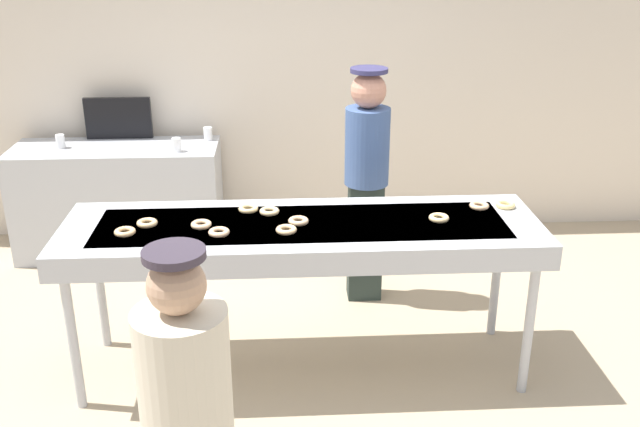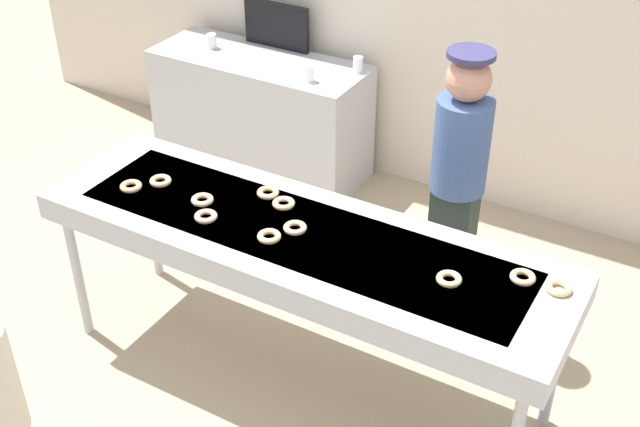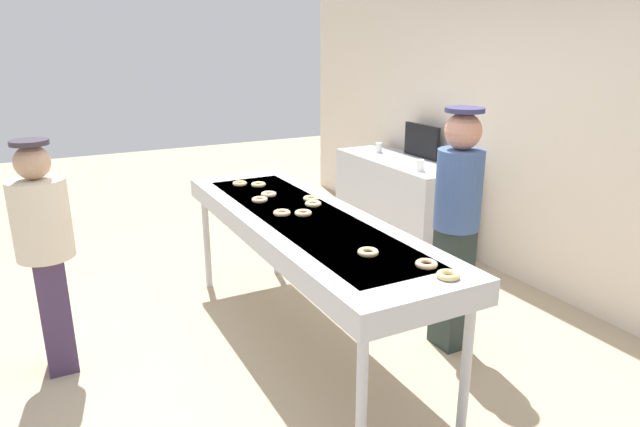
{
  "view_description": "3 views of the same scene",
  "coord_description": "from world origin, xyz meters",
  "px_view_note": "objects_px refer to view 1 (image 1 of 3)",
  "views": [
    {
      "loc": [
        -0.11,
        -3.79,
        2.55
      ],
      "look_at": [
        0.1,
        -0.03,
        1.04
      ],
      "focal_mm": 40.18,
      "sensor_mm": 36.0,
      "label": 1
    },
    {
      "loc": [
        1.73,
        -2.8,
        3.26
      ],
      "look_at": [
        0.13,
        -0.01,
        1.12
      ],
      "focal_mm": 45.65,
      "sensor_mm": 36.0,
      "label": 2
    },
    {
      "loc": [
        3.21,
        -1.56,
        2.1
      ],
      "look_at": [
        0.0,
        0.11,
        0.97
      ],
      "focal_mm": 31.29,
      "sensor_mm": 36.0,
      "label": 3
    }
  ],
  "objects_px": {
    "paper_cup_1": "(176,145)",
    "plain_donut_0": "(219,232)",
    "plain_donut_6": "(298,221)",
    "plain_donut_8": "(506,205)",
    "customer_waiting": "(187,412)",
    "plain_donut_9": "(286,230)",
    "worker_baker": "(366,174)",
    "plain_donut_7": "(248,209)",
    "paper_cup_2": "(208,134)",
    "plain_donut_3": "(201,224)",
    "plain_donut_1": "(439,218)",
    "plain_donut_2": "(269,211)",
    "plain_donut_10": "(125,232)",
    "prep_counter": "(120,200)",
    "paper_cup_0": "(60,141)",
    "fryer_conveyor": "(302,235)",
    "plain_donut_4": "(479,206)",
    "plain_donut_5": "(147,223)",
    "menu_display": "(118,118)"
  },
  "relations": [
    {
      "from": "paper_cup_1",
      "to": "plain_donut_0",
      "type": "bearing_deg",
      "value": -75.52
    },
    {
      "from": "plain_donut_6",
      "to": "plain_donut_8",
      "type": "bearing_deg",
      "value": 8.45
    },
    {
      "from": "plain_donut_0",
      "to": "customer_waiting",
      "type": "bearing_deg",
      "value": -90.72
    },
    {
      "from": "plain_donut_9",
      "to": "worker_baker",
      "type": "relative_size",
      "value": 0.07
    },
    {
      "from": "plain_donut_7",
      "to": "paper_cup_2",
      "type": "xyz_separation_m",
      "value": [
        -0.4,
        1.78,
        -0.02
      ]
    },
    {
      "from": "plain_donut_3",
      "to": "plain_donut_1",
      "type": "bearing_deg",
      "value": 0.79
    },
    {
      "from": "plain_donut_2",
      "to": "plain_donut_10",
      "type": "distance_m",
      "value": 0.84
    },
    {
      "from": "plain_donut_3",
      "to": "prep_counter",
      "type": "bearing_deg",
      "value": 115.5
    },
    {
      "from": "plain_donut_2",
      "to": "worker_baker",
      "type": "height_order",
      "value": "worker_baker"
    },
    {
      "from": "paper_cup_0",
      "to": "plain_donut_9",
      "type": "bearing_deg",
      "value": -47.63
    },
    {
      "from": "paper_cup_0",
      "to": "plain_donut_1",
      "type": "bearing_deg",
      "value": -34.44
    },
    {
      "from": "plain_donut_3",
      "to": "plain_donut_10",
      "type": "height_order",
      "value": "same"
    },
    {
      "from": "fryer_conveyor",
      "to": "plain_donut_8",
      "type": "xyz_separation_m",
      "value": [
        1.24,
        0.19,
        0.09
      ]
    },
    {
      "from": "fryer_conveyor",
      "to": "paper_cup_2",
      "type": "bearing_deg",
      "value": 109.74
    },
    {
      "from": "plain_donut_1",
      "to": "plain_donut_6",
      "type": "bearing_deg",
      "value": 179.94
    },
    {
      "from": "plain_donut_0",
      "to": "plain_donut_4",
      "type": "xyz_separation_m",
      "value": [
        1.54,
        0.32,
        0.0
      ]
    },
    {
      "from": "plain_donut_4",
      "to": "plain_donut_8",
      "type": "relative_size",
      "value": 1.0
    },
    {
      "from": "plain_donut_2",
      "to": "plain_donut_10",
      "type": "bearing_deg",
      "value": -161.62
    },
    {
      "from": "plain_donut_9",
      "to": "plain_donut_10",
      "type": "xyz_separation_m",
      "value": [
        -0.89,
        0.02,
        0.0
      ]
    },
    {
      "from": "plain_donut_2",
      "to": "worker_baker",
      "type": "bearing_deg",
      "value": 48.0
    },
    {
      "from": "plain_donut_3",
      "to": "plain_donut_4",
      "type": "height_order",
      "value": "same"
    },
    {
      "from": "plain_donut_7",
      "to": "worker_baker",
      "type": "distance_m",
      "value": 1.05
    },
    {
      "from": "plain_donut_3",
      "to": "paper_cup_2",
      "type": "distance_m",
      "value": 2.01
    },
    {
      "from": "plain_donut_3",
      "to": "plain_donut_0",
      "type": "bearing_deg",
      "value": -46.79
    },
    {
      "from": "plain_donut_4",
      "to": "prep_counter",
      "type": "relative_size",
      "value": 0.07
    },
    {
      "from": "fryer_conveyor",
      "to": "paper_cup_2",
      "type": "relative_size",
      "value": 25.43
    },
    {
      "from": "customer_waiting",
      "to": "plain_donut_4",
      "type": "bearing_deg",
      "value": 48.08
    },
    {
      "from": "plain_donut_2",
      "to": "plain_donut_7",
      "type": "height_order",
      "value": "same"
    },
    {
      "from": "plain_donut_4",
      "to": "prep_counter",
      "type": "bearing_deg",
      "value": 146.99
    },
    {
      "from": "plain_donut_4",
      "to": "plain_donut_8",
      "type": "xyz_separation_m",
      "value": [
        0.16,
        0.01,
        0.0
      ]
    },
    {
      "from": "plain_donut_0",
      "to": "plain_donut_5",
      "type": "relative_size",
      "value": 1.0
    },
    {
      "from": "plain_donut_1",
      "to": "paper_cup_0",
      "type": "xyz_separation_m",
      "value": [
        -2.66,
        1.83,
        -0.02
      ]
    },
    {
      "from": "fryer_conveyor",
      "to": "menu_display",
      "type": "bearing_deg",
      "value": 124.88
    },
    {
      "from": "customer_waiting",
      "to": "plain_donut_5",
      "type": "bearing_deg",
      "value": 103.98
    },
    {
      "from": "plain_donut_7",
      "to": "plain_donut_8",
      "type": "xyz_separation_m",
      "value": [
        1.56,
        -0.02,
        0.0
      ]
    },
    {
      "from": "plain_donut_0",
      "to": "menu_display",
      "type": "distance_m",
      "value": 2.43
    },
    {
      "from": "plain_donut_6",
      "to": "plain_donut_9",
      "type": "relative_size",
      "value": 1.0
    },
    {
      "from": "plain_donut_5",
      "to": "worker_baker",
      "type": "bearing_deg",
      "value": 32.96
    },
    {
      "from": "paper_cup_1",
      "to": "plain_donut_7",
      "type": "bearing_deg",
      "value": -67.2
    },
    {
      "from": "fryer_conveyor",
      "to": "plain_donut_9",
      "type": "distance_m",
      "value": 0.18
    },
    {
      "from": "plain_donut_0",
      "to": "plain_donut_6",
      "type": "height_order",
      "value": "same"
    },
    {
      "from": "prep_counter",
      "to": "plain_donut_5",
      "type": "bearing_deg",
      "value": -72.48
    },
    {
      "from": "plain_donut_8",
      "to": "paper_cup_2",
      "type": "xyz_separation_m",
      "value": [
        -1.96,
        1.8,
        -0.02
      ]
    },
    {
      "from": "menu_display",
      "to": "customer_waiting",
      "type": "bearing_deg",
      "value": -75.12
    },
    {
      "from": "plain_donut_10",
      "to": "customer_waiting",
      "type": "distance_m",
      "value": 1.56
    },
    {
      "from": "fryer_conveyor",
      "to": "prep_counter",
      "type": "relative_size",
      "value": 1.67
    },
    {
      "from": "fryer_conveyor",
      "to": "plain_donut_0",
      "type": "bearing_deg",
      "value": -163.41
    },
    {
      "from": "fryer_conveyor",
      "to": "worker_baker",
      "type": "xyz_separation_m",
      "value": [
        0.48,
        0.9,
        0.06
      ]
    },
    {
      "from": "plain_donut_2",
      "to": "paper_cup_1",
      "type": "xyz_separation_m",
      "value": [
        -0.74,
        1.51,
        -0.02
      ]
    },
    {
      "from": "plain_donut_8",
      "to": "plain_donut_9",
      "type": "distance_m",
      "value": 1.37
    }
  ]
}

